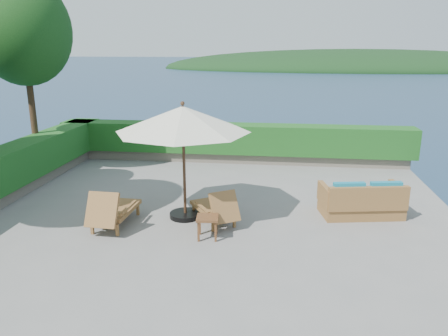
# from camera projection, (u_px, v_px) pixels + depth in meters

# --- Properties ---
(ground) EXTENTS (12.00, 12.00, 0.00)m
(ground) POSITION_uv_depth(u_px,v_px,m) (207.00, 221.00, 10.26)
(ground) COLOR gray
(ground) RESTS_ON ground
(foundation) EXTENTS (12.00, 12.00, 3.00)m
(foundation) POSITION_uv_depth(u_px,v_px,m) (208.00, 280.00, 10.68)
(foundation) COLOR #5E574B
(foundation) RESTS_ON ocean
(ocean) EXTENTS (600.00, 600.00, 0.00)m
(ocean) POSITION_uv_depth(u_px,v_px,m) (208.00, 331.00, 11.07)
(ocean) COLOR #142640
(ocean) RESTS_ON ground
(offshore_island) EXTENTS (126.00, 57.60, 12.60)m
(offshore_island) POSITION_uv_depth(u_px,v_px,m) (354.00, 69.00, 141.72)
(offshore_island) COLOR black
(offshore_island) RESTS_ON ocean
(planter_wall_far) EXTENTS (12.00, 0.60, 0.36)m
(planter_wall_far) POSITION_uv_depth(u_px,v_px,m) (233.00, 157.00, 15.57)
(planter_wall_far) COLOR gray
(planter_wall_far) RESTS_ON ground
(hedge_far) EXTENTS (12.40, 0.90, 1.00)m
(hedge_far) POSITION_uv_depth(u_px,v_px,m) (233.00, 138.00, 15.39)
(hedge_far) COLOR #144815
(hedge_far) RESTS_ON planter_wall_far
(tree_far) EXTENTS (2.80, 2.80, 6.03)m
(tree_far) POSITION_uv_depth(u_px,v_px,m) (23.00, 31.00, 12.88)
(tree_far) COLOR #452D1A
(tree_far) RESTS_ON ground
(patio_umbrella) EXTENTS (3.41, 3.41, 2.79)m
(patio_umbrella) POSITION_uv_depth(u_px,v_px,m) (183.00, 120.00, 9.90)
(patio_umbrella) COLOR black
(patio_umbrella) RESTS_ON ground
(lounge_left) EXTENTS (0.80, 1.70, 0.97)m
(lounge_left) POSITION_uv_depth(u_px,v_px,m) (113.00, 210.00, 9.87)
(lounge_left) COLOR olive
(lounge_left) RESTS_ON ground
(lounge_right) EXTENTS (1.36, 1.63, 0.89)m
(lounge_right) POSITION_uv_depth(u_px,v_px,m) (216.00, 208.00, 10.10)
(lounge_right) COLOR olive
(lounge_right) RESTS_ON ground
(side_table) EXTENTS (0.50, 0.50, 0.49)m
(side_table) POSITION_uv_depth(u_px,v_px,m) (207.00, 221.00, 9.28)
(side_table) COLOR brown
(side_table) RESTS_ON ground
(wicker_loveseat) EXTENTS (2.06, 1.31, 0.94)m
(wicker_loveseat) POSITION_uv_depth(u_px,v_px,m) (362.00, 202.00, 10.52)
(wicker_loveseat) COLOR olive
(wicker_loveseat) RESTS_ON ground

